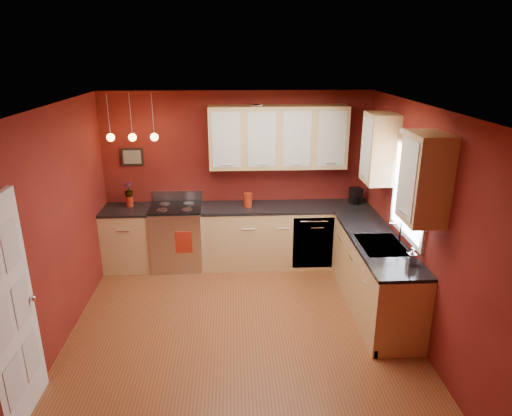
{
  "coord_description": "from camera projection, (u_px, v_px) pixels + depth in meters",
  "views": [
    {
      "loc": [
        -0.06,
        -4.63,
        3.14
      ],
      "look_at": [
        0.23,
        1.0,
        1.19
      ],
      "focal_mm": 32.0,
      "sensor_mm": 36.0,
      "label": 1
    }
  ],
  "objects": [
    {
      "name": "dish_towel",
      "position": [
        184.0,
        242.0,
        6.58
      ],
      "size": [
        0.24,
        0.02,
        0.33
      ],
      "primitive_type": "cube",
      "color": "#9E2211",
      "rests_on": "gas_range"
    },
    {
      "name": "wall_picture",
      "position": [
        132.0,
        157.0,
        6.75
      ],
      "size": [
        0.32,
        0.03,
        0.26
      ],
      "primitive_type": "cube",
      "color": "black",
      "rests_on": "wall_back"
    },
    {
      "name": "ceiling",
      "position": [
        238.0,
        108.0,
        4.55
      ],
      "size": [
        4.0,
        4.2,
        0.02
      ],
      "primitive_type": "cube",
      "color": "#EEE5CF",
      "rests_on": "wall_back"
    },
    {
      "name": "counter_right",
      "position": [
        377.0,
        241.0,
        5.61
      ],
      "size": [
        0.62,
        2.1,
        0.04
      ],
      "primitive_type": "cube",
      "color": "black",
      "rests_on": "base_cabinets_right"
    },
    {
      "name": "red_canister",
      "position": [
        248.0,
        200.0,
        6.76
      ],
      "size": [
        0.14,
        0.14,
        0.2
      ],
      "color": "#9E2211",
      "rests_on": "counter_back_right"
    },
    {
      "name": "floor",
      "position": [
        241.0,
        331.0,
        5.4
      ],
      "size": [
        4.2,
        4.2,
        0.0
      ],
      "primitive_type": "plane",
      "color": "brown",
      "rests_on": "ground"
    },
    {
      "name": "counter_back_right",
      "position": [
        286.0,
        207.0,
        6.83
      ],
      "size": [
        2.54,
        0.62,
        0.04
      ],
      "primitive_type": "cube",
      "color": "black",
      "rests_on": "base_cabinets_back_right"
    },
    {
      "name": "gas_range",
      "position": [
        177.0,
        236.0,
        6.9
      ],
      "size": [
        0.76,
        0.64,
        1.11
      ],
      "color": "silver",
      "rests_on": "floor"
    },
    {
      "name": "wall_front",
      "position": [
        245.0,
        347.0,
        2.99
      ],
      "size": [
        4.0,
        0.02,
        2.6
      ],
      "primitive_type": "cube",
      "color": "maroon",
      "rests_on": "floor"
    },
    {
      "name": "door_left_wall",
      "position": [
        9.0,
        316.0,
        3.84
      ],
      "size": [
        0.12,
        0.82,
        2.05
      ],
      "color": "white",
      "rests_on": "floor"
    },
    {
      "name": "flowers",
      "position": [
        129.0,
        190.0,
        6.72
      ],
      "size": [
        0.14,
        0.14,
        0.23
      ],
      "primitive_type": "imported",
      "rotation": [
        0.0,
        0.0,
        -0.11
      ],
      "color": "#9E2211",
      "rests_on": "red_vase"
    },
    {
      "name": "soap_pump",
      "position": [
        412.0,
        256.0,
        4.92
      ],
      "size": [
        0.1,
        0.1,
        0.2
      ],
      "primitive_type": "imported",
      "rotation": [
        0.0,
        0.0,
        0.07
      ],
      "color": "silver",
      "rests_on": "counter_right"
    },
    {
      "name": "coffee_maker",
      "position": [
        356.0,
        196.0,
        6.9
      ],
      "size": [
        0.19,
        0.19,
        0.24
      ],
      "rotation": [
        0.0,
        0.0,
        0.18
      ],
      "color": "black",
      "rests_on": "counter_back_right"
    },
    {
      "name": "base_cabinets_back_right",
      "position": [
        286.0,
        236.0,
        6.99
      ],
      "size": [
        2.54,
        0.6,
        0.9
      ],
      "primitive_type": "cube",
      "color": "tan",
      "rests_on": "floor"
    },
    {
      "name": "counter_back_left",
      "position": [
        126.0,
        210.0,
        6.72
      ],
      "size": [
        0.7,
        0.62,
        0.04
      ],
      "primitive_type": "cube",
      "color": "black",
      "rests_on": "base_cabinets_back_left"
    },
    {
      "name": "base_cabinets_back_left",
      "position": [
        129.0,
        239.0,
        6.87
      ],
      "size": [
        0.7,
        0.6,
        0.9
      ],
      "primitive_type": "cube",
      "color": "tan",
      "rests_on": "floor"
    },
    {
      "name": "base_cabinets_right",
      "position": [
        374.0,
        275.0,
        5.76
      ],
      "size": [
        0.6,
        2.1,
        0.9
      ],
      "primitive_type": "cube",
      "color": "tan",
      "rests_on": "floor"
    },
    {
      "name": "sink",
      "position": [
        381.0,
        247.0,
        5.47
      ],
      "size": [
        0.5,
        0.7,
        0.33
      ],
      "color": "gray",
      "rests_on": "counter_right"
    },
    {
      "name": "wall_left",
      "position": [
        53.0,
        232.0,
        4.88
      ],
      "size": [
        0.02,
        4.2,
        2.6
      ],
      "primitive_type": "cube",
      "color": "maroon",
      "rests_on": "floor"
    },
    {
      "name": "wall_back",
      "position": [
        237.0,
        178.0,
        6.96
      ],
      "size": [
        4.0,
        0.02,
        2.6
      ],
      "primitive_type": "cube",
      "color": "maroon",
      "rests_on": "floor"
    },
    {
      "name": "upper_cabinets_back",
      "position": [
        278.0,
        137.0,
        6.61
      ],
      "size": [
        2.0,
        0.35,
        0.9
      ],
      "primitive_type": "cube",
      "color": "tan",
      "rests_on": "wall_back"
    },
    {
      "name": "red_vase",
      "position": [
        130.0,
        201.0,
        6.77
      ],
      "size": [
        0.1,
        0.1,
        0.16
      ],
      "primitive_type": "cylinder",
      "color": "#9E2211",
      "rests_on": "counter_back_left"
    },
    {
      "name": "pendant_lights",
      "position": [
        132.0,
        137.0,
        6.32
      ],
      "size": [
        0.71,
        0.11,
        0.66
      ],
      "color": "gray",
      "rests_on": "ceiling"
    },
    {
      "name": "window",
      "position": [
        411.0,
        184.0,
        5.23
      ],
      "size": [
        0.06,
        1.02,
        1.22
      ],
      "color": "white",
      "rests_on": "wall_right"
    },
    {
      "name": "upper_cabinets_right",
      "position": [
        400.0,
        162.0,
        5.16
      ],
      "size": [
        0.35,
        1.95,
        0.9
      ],
      "primitive_type": "cube",
      "color": "tan",
      "rests_on": "wall_right"
    },
    {
      "name": "wall_right",
      "position": [
        419.0,
        225.0,
        5.07
      ],
      "size": [
        0.02,
        4.2,
        2.6
      ],
      "primitive_type": "cube",
      "color": "maroon",
      "rests_on": "floor"
    },
    {
      "name": "dishwasher_front",
      "position": [
        313.0,
        243.0,
        6.73
      ],
      "size": [
        0.6,
        0.02,
        0.8
      ],
      "primitive_type": "cube",
      "color": "silver",
      "rests_on": "base_cabinets_back_right"
    }
  ]
}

